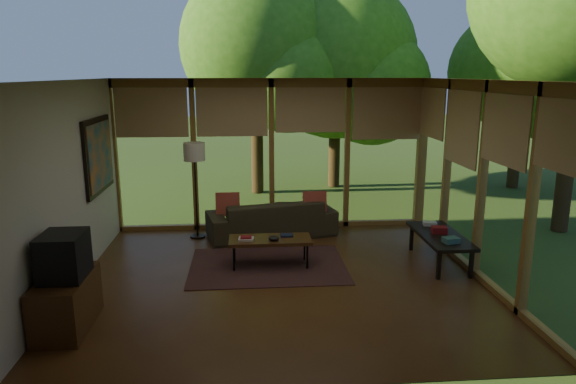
{
  "coord_description": "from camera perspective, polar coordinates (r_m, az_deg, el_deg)",
  "views": [
    {
      "loc": [
        -0.44,
        -6.6,
        2.79
      ],
      "look_at": [
        0.15,
        0.7,
        1.08
      ],
      "focal_mm": 32.0,
      "sensor_mm": 36.0,
      "label": 1
    }
  ],
  "objects": [
    {
      "name": "rug",
      "position": [
        7.67,
        -2.25,
        -8.17
      ],
      "size": [
        2.28,
        1.62,
        0.01
      ],
      "primitive_type": "cube",
      "color": "brown",
      "rests_on": "floor"
    },
    {
      "name": "media_cabinet",
      "position": [
        6.32,
        -23.39,
        -11.22
      ],
      "size": [
        0.5,
        1.0,
        0.6
      ],
      "primitive_type": "cube",
      "color": "#4D2C15",
      "rests_on": "floor"
    },
    {
      "name": "window_wall_right",
      "position": [
        7.47,
        20.75,
        1.16
      ],
      "size": [
        0.12,
        5.0,
        2.7
      ],
      "primitive_type": "cube",
      "color": "olive",
      "rests_on": "ground"
    },
    {
      "name": "ceiling",
      "position": [
        6.62,
        -0.83,
        12.34
      ],
      "size": [
        5.5,
        5.5,
        0.0
      ],
      "primitive_type": "plane",
      "rotation": [
        3.14,
        0.0,
        0.0
      ],
      "color": "white",
      "rests_on": "ground"
    },
    {
      "name": "console_book_c",
      "position": [
        8.35,
        15.48,
        -3.4
      ],
      "size": [
        0.23,
        0.19,
        0.06
      ],
      "primitive_type": "cube",
      "rotation": [
        0.0,
        0.0,
        -0.2
      ],
      "color": "beige",
      "rests_on": "side_console"
    },
    {
      "name": "side_console",
      "position": [
        7.97,
        16.54,
        -4.81
      ],
      "size": [
        0.6,
        1.4,
        0.46
      ],
      "color": "black",
      "rests_on": "floor"
    },
    {
      "name": "ct_bowl",
      "position": [
        7.44,
        -1.59,
        -5.13
      ],
      "size": [
        0.16,
        0.16,
        0.07
      ],
      "primitive_type": "ellipsoid",
      "color": "black",
      "rests_on": "coffee_table"
    },
    {
      "name": "floor_lamp",
      "position": [
        8.76,
        -10.36,
        3.82
      ],
      "size": [
        0.36,
        0.36,
        1.65
      ],
      "color": "black",
      "rests_on": "floor"
    },
    {
      "name": "exterior_lawn",
      "position": [
        17.1,
        25.05,
        2.46
      ],
      "size": [
        40.0,
        40.0,
        0.0
      ],
      "primitive_type": "plane",
      "color": "#37521E",
      "rests_on": "ground"
    },
    {
      "name": "television",
      "position": [
        6.12,
        -23.68,
        -6.51
      ],
      "size": [
        0.45,
        0.55,
        0.5
      ],
      "primitive_type": "cube",
      "color": "black",
      "rests_on": "media_cabinet"
    },
    {
      "name": "tree_far",
      "position": [
        13.58,
        23.52,
        12.09
      ],
      "size": [
        2.92,
        2.92,
        4.27
      ],
      "color": "#3D2B16",
      "rests_on": "ground"
    },
    {
      "name": "ct_book_lower",
      "position": [
        7.48,
        -4.68,
        -5.22
      ],
      "size": [
        0.23,
        0.18,
        0.03
      ],
      "primitive_type": "cube",
      "rotation": [
        0.0,
        0.0,
        -0.1
      ],
      "color": "beige",
      "rests_on": "coffee_table"
    },
    {
      "name": "pillow_right",
      "position": [
        8.91,
        2.98,
        -1.25
      ],
      "size": [
        0.4,
        0.21,
        0.42
      ],
      "primitive_type": "cube",
      "rotation": [
        -0.21,
        0.0,
        0.0
      ],
      "color": "maroon",
      "rests_on": "sofa"
    },
    {
      "name": "wall_painting",
      "position": [
        8.41,
        -20.29,
        3.83
      ],
      "size": [
        0.06,
        1.35,
        1.15
      ],
      "color": "black",
      "rests_on": "wall_left"
    },
    {
      "name": "console_book_b",
      "position": [
        7.99,
        16.46,
        -4.06
      ],
      "size": [
        0.23,
        0.18,
        0.1
      ],
      "primitive_type": "cube",
      "rotation": [
        0.0,
        0.0,
        -0.14
      ],
      "color": "maroon",
      "rests_on": "side_console"
    },
    {
      "name": "wall_left",
      "position": [
        7.14,
        -23.38,
        0.4
      ],
      "size": [
        0.04,
        5.0,
        2.7
      ],
      "primitive_type": "cube",
      "color": "beige",
      "rests_on": "ground"
    },
    {
      "name": "pillow_left",
      "position": [
        8.84,
        -6.71,
        -1.42
      ],
      "size": [
        0.41,
        0.22,
        0.43
      ],
      "primitive_type": "cube",
      "rotation": [
        -0.21,
        0.0,
        0.0
      ],
      "color": "maroon",
      "rests_on": "sofa"
    },
    {
      "name": "sofa",
      "position": [
        8.96,
        -1.85,
        -2.88
      ],
      "size": [
        2.33,
        1.32,
        0.64
      ],
      "primitive_type": "imported",
      "rotation": [
        0.0,
        0.0,
        3.36
      ],
      "color": "#39311C",
      "rests_on": "floor"
    },
    {
      "name": "window_wall_back",
      "position": [
        9.23,
        -1.84,
        4.14
      ],
      "size": [
        5.5,
        0.12,
        2.7
      ],
      "primitive_type": "cube",
      "color": "olive",
      "rests_on": "ground"
    },
    {
      "name": "ct_book_upper",
      "position": [
        7.47,
        -4.68,
        -5.02
      ],
      "size": [
        0.16,
        0.12,
        0.03
      ],
      "primitive_type": "cube",
      "rotation": [
        0.0,
        0.0,
        -0.0
      ],
      "color": "maroon",
      "rests_on": "coffee_table"
    },
    {
      "name": "tree_ne",
      "position": [
        12.76,
        5.32,
        14.6
      ],
      "size": [
        3.85,
        3.85,
        5.06
      ],
      "color": "#3D2B16",
      "rests_on": "ground"
    },
    {
      "name": "tree_nw",
      "position": [
        12.07,
        -3.61,
        15.97
      ],
      "size": [
        3.44,
        3.44,
        5.12
      ],
      "color": "#3D2B16",
      "rests_on": "ground"
    },
    {
      "name": "wall_front",
      "position": [
        4.37,
        1.43,
        -6.12
      ],
      "size": [
        5.5,
        0.04,
        2.7
      ],
      "primitive_type": "cube",
      "color": "beige",
      "rests_on": "ground"
    },
    {
      "name": "ct_book_side",
      "position": [
        7.63,
        -0.15,
        -4.83
      ],
      "size": [
        0.19,
        0.14,
        0.03
      ],
      "primitive_type": "cube",
      "rotation": [
        0.0,
        0.0,
        0.03
      ],
      "color": "black",
      "rests_on": "coffee_table"
    },
    {
      "name": "coffee_table",
      "position": [
        7.55,
        -2.0,
        -5.41
      ],
      "size": [
        1.2,
        0.5,
        0.43
      ],
      "color": "#4D2C15",
      "rests_on": "floor"
    },
    {
      "name": "floor",
      "position": [
        7.18,
        -0.76,
        -9.73
      ],
      "size": [
        5.5,
        5.5,
        0.0
      ],
      "primitive_type": "plane",
      "color": "brown",
      "rests_on": "ground"
    },
    {
      "name": "console_book_a",
      "position": [
        7.6,
        17.65,
        -5.11
      ],
      "size": [
        0.24,
        0.19,
        0.08
      ],
      "primitive_type": "cube",
      "rotation": [
        0.0,
        0.0,
        0.19
      ],
      "color": "#38625A",
      "rests_on": "side_console"
    }
  ]
}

